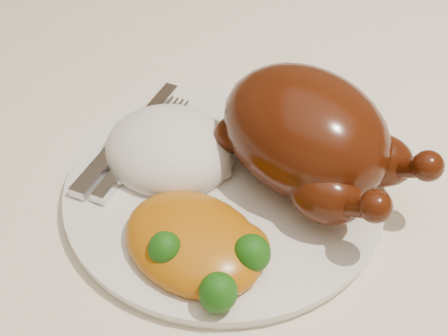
% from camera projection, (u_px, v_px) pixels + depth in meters
% --- Properties ---
extents(dining_table, '(1.60, 0.90, 0.76)m').
position_uv_depth(dining_table, '(395.00, 209.00, 0.66)').
color(dining_table, brown).
rests_on(dining_table, floor).
extents(tablecloth, '(1.73, 1.03, 0.18)m').
position_uv_depth(tablecloth, '(409.00, 158.00, 0.61)').
color(tablecloth, white).
rests_on(tablecloth, dining_table).
extents(dinner_plate, '(0.31, 0.31, 0.01)m').
position_uv_depth(dinner_plate, '(224.00, 190.00, 0.53)').
color(dinner_plate, white).
rests_on(dinner_plate, tablecloth).
extents(roast_chicken, '(0.20, 0.17, 0.10)m').
position_uv_depth(roast_chicken, '(309.00, 135.00, 0.50)').
color(roast_chicken, '#4F1B08').
rests_on(roast_chicken, dinner_plate).
extents(rice_mound, '(0.12, 0.11, 0.06)m').
position_uv_depth(rice_mound, '(170.00, 150.00, 0.54)').
color(rice_mound, white).
rests_on(rice_mound, dinner_plate).
extents(mac_and_cheese, '(0.14, 0.12, 0.05)m').
position_uv_depth(mac_and_cheese, '(201.00, 245.00, 0.46)').
color(mac_and_cheese, orange).
rests_on(mac_and_cheese, dinner_plate).
extents(cutlery, '(0.03, 0.17, 0.01)m').
position_uv_depth(cutlery, '(124.00, 153.00, 0.55)').
color(cutlery, silver).
rests_on(cutlery, dinner_plate).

